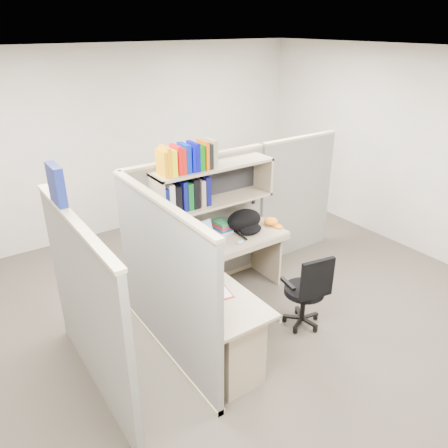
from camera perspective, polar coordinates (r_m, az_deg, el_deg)
ground at (r=4.84m, az=2.49°, el=-12.59°), size 6.00×6.00×0.00m
room_shell at (r=4.07m, az=2.91°, el=5.86°), size 6.00×6.00×6.00m
cubicle at (r=4.50m, az=-4.52°, el=-2.06°), size 3.79×1.84×1.95m
desk at (r=4.20m, az=0.44°, el=-11.71°), size 1.74×1.75×0.73m
laptop at (r=4.72m, az=-2.22°, el=-1.51°), size 0.37×0.37×0.24m
backpack at (r=5.02m, az=3.04°, el=0.30°), size 0.52×0.46×0.25m
orange_cap at (r=5.25m, az=6.14°, el=0.36°), size 0.22×0.24×0.09m
snack_canister at (r=4.13m, az=-1.03°, el=-6.59°), size 0.11×0.11×0.11m
tissue_box at (r=3.70m, az=-2.53°, el=-9.94°), size 0.14×0.14×0.20m
mouse at (r=4.80m, az=2.15°, el=-2.37°), size 0.10×0.09×0.03m
paper_cup at (r=4.93m, az=-3.04°, el=-1.23°), size 0.07×0.07×0.09m
book_stack at (r=5.07m, az=-0.25°, el=-0.26°), size 0.20×0.26×0.12m
loose_paper at (r=3.99m, az=-0.91°, el=-8.80°), size 0.23×0.28×0.00m
task_chair at (r=4.67m, az=10.59°, el=-9.95°), size 0.49×0.45×0.88m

